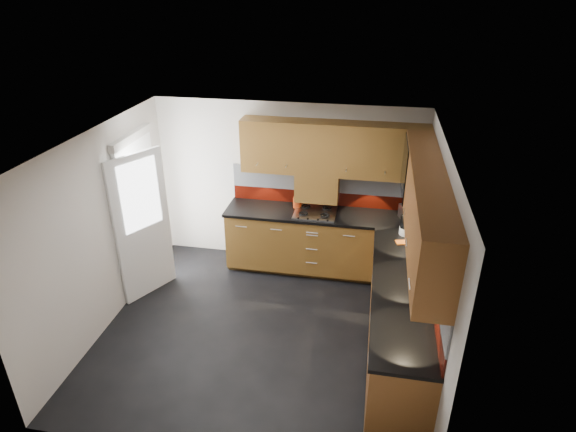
% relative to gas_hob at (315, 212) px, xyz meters
% --- Properties ---
extents(room, '(4.00, 3.80, 2.64)m').
position_rel_gas_hob_xyz_m(room, '(-0.45, -1.47, 0.54)').
color(room, black).
extents(base_cabinets, '(2.70, 3.20, 0.95)m').
position_rel_gas_hob_xyz_m(base_cabinets, '(0.62, -0.75, -0.52)').
color(base_cabinets, brown).
rests_on(base_cabinets, room).
extents(countertop, '(2.72, 3.22, 0.04)m').
position_rel_gas_hob_xyz_m(countertop, '(0.60, -0.77, -0.03)').
color(countertop, black).
rests_on(countertop, base_cabinets).
extents(backsplash, '(2.70, 3.20, 0.54)m').
position_rel_gas_hob_xyz_m(backsplash, '(0.83, -0.54, 0.26)').
color(backsplash, maroon).
rests_on(backsplash, countertop).
extents(upper_cabinets, '(2.50, 3.20, 0.72)m').
position_rel_gas_hob_xyz_m(upper_cabinets, '(0.78, -0.69, 0.88)').
color(upper_cabinets, brown).
rests_on(upper_cabinets, room).
extents(extractor_hood, '(0.60, 0.33, 0.40)m').
position_rel_gas_hob_xyz_m(extractor_hood, '(0.00, 0.17, 0.33)').
color(extractor_hood, brown).
rests_on(extractor_hood, room).
extents(glass_cabinet, '(0.32, 0.80, 0.66)m').
position_rel_gas_hob_xyz_m(glass_cabinet, '(1.26, -0.40, 0.91)').
color(glass_cabinet, black).
rests_on(glass_cabinet, room).
extents(back_door, '(0.42, 1.19, 2.04)m').
position_rel_gas_hob_xyz_m(back_door, '(-2.23, -0.72, 0.08)').
color(back_door, white).
rests_on(back_door, room).
extents(gas_hob, '(0.58, 0.51, 0.04)m').
position_rel_gas_hob_xyz_m(gas_hob, '(0.00, 0.00, 0.00)').
color(gas_hob, silver).
rests_on(gas_hob, countertop).
extents(utensil_pot, '(0.12, 0.12, 0.44)m').
position_rel_gas_hob_xyz_m(utensil_pot, '(-0.28, 0.15, 0.08)').
color(utensil_pot, red).
rests_on(utensil_pot, countertop).
extents(toaster, '(0.30, 0.23, 0.19)m').
position_rel_gas_hob_xyz_m(toaster, '(1.28, 0.11, 0.08)').
color(toaster, silver).
rests_on(toaster, countertop).
extents(food_processor, '(0.18, 0.18, 0.30)m').
position_rel_gas_hob_xyz_m(food_processor, '(1.22, -0.39, 0.12)').
color(food_processor, white).
rests_on(food_processor, countertop).
extents(paper_towel, '(0.13, 0.13, 0.27)m').
position_rel_gas_hob_xyz_m(paper_towel, '(1.27, -0.59, 0.12)').
color(paper_towel, white).
rests_on(paper_towel, countertop).
extents(orange_cloth, '(0.15, 0.14, 0.01)m').
position_rel_gas_hob_xyz_m(orange_cloth, '(1.16, -0.64, -0.01)').
color(orange_cloth, orange).
rests_on(orange_cloth, countertop).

